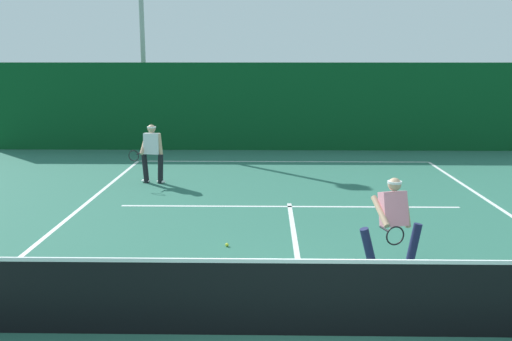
{
  "coord_description": "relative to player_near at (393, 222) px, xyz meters",
  "views": [
    {
      "loc": [
        -0.54,
        -6.47,
        3.37
      ],
      "look_at": [
        -0.76,
        5.33,
        1.0
      ],
      "focal_mm": 39.85,
      "sensor_mm": 36.0,
      "label": 1
    }
  ],
  "objects": [
    {
      "name": "court_line_service",
      "position": [
        -1.44,
        4.01,
        -0.84
      ],
      "size": [
        7.74,
        0.1,
        0.01
      ],
      "primitive_type": "cube",
      "color": "white",
      "rests_on": "ground_plane"
    },
    {
      "name": "tennis_ball",
      "position": [
        -2.69,
        1.2,
        -0.81
      ],
      "size": [
        0.07,
        0.07,
        0.07
      ],
      "primitive_type": "sphere",
      "color": "#D1E033",
      "rests_on": "ground_plane"
    },
    {
      "name": "light_pole",
      "position": [
        -6.61,
        12.98,
        3.95
      ],
      "size": [
        0.55,
        0.44,
        7.86
      ],
      "color": "#9EA39E",
      "rests_on": "ground_plane"
    },
    {
      "name": "ground_plane",
      "position": [
        -1.44,
        -2.11,
        -0.84
      ],
      "size": [
        80.0,
        80.0,
        0.0
      ],
      "primitive_type": "plane",
      "color": "#2C6653"
    },
    {
      "name": "player_near",
      "position": [
        0.0,
        0.0,
        0.0
      ],
      "size": [
        1.07,
        0.91,
        1.54
      ],
      "rotation": [
        0.0,
        0.0,
        3.42
      ],
      "color": "#1E234C",
      "rests_on": "ground_plane"
    },
    {
      "name": "back_fence_windscreen",
      "position": [
        -1.44,
        12.05,
        0.74
      ],
      "size": [
        21.54,
        0.12,
        3.17
      ],
      "primitive_type": "cube",
      "color": "#0A431E",
      "rests_on": "ground_plane"
    },
    {
      "name": "court_line_baseline_far",
      "position": [
        -1.44,
        9.69,
        -0.84
      ],
      "size": [
        9.5,
        0.1,
        0.01
      ],
      "primitive_type": "cube",
      "color": "white",
      "rests_on": "ground_plane"
    },
    {
      "name": "court_line_centre",
      "position": [
        -1.44,
        1.09,
        -0.84
      ],
      "size": [
        0.1,
        6.4,
        0.01
      ],
      "primitive_type": "cube",
      "color": "white",
      "rests_on": "ground_plane"
    },
    {
      "name": "player_far",
      "position": [
        -5.06,
        6.42,
        0.04
      ],
      "size": [
        0.88,
        0.85,
        1.6
      ],
      "rotation": [
        0.0,
        0.0,
        2.96
      ],
      "color": "black",
      "rests_on": "ground_plane"
    },
    {
      "name": "tennis_net",
      "position": [
        -1.44,
        -2.11,
        -0.33
      ],
      "size": [
        10.41,
        0.09,
        1.11
      ],
      "color": "#1E4723",
      "rests_on": "ground_plane"
    }
  ]
}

